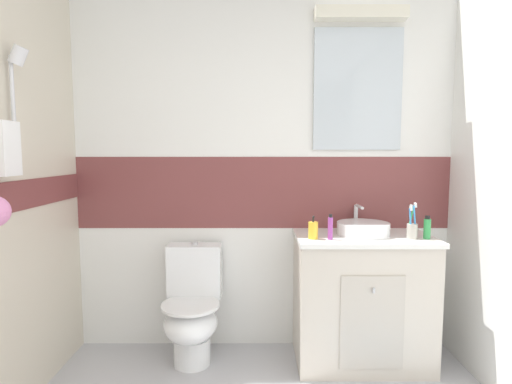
% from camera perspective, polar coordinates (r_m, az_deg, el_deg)
% --- Properties ---
extents(wall_back_tiled, '(3.20, 0.20, 2.50)m').
position_cam_1_polar(wall_back_tiled, '(2.85, 1.14, 3.28)').
color(wall_back_tiled, white).
rests_on(wall_back_tiled, ground_plane).
extents(vanity_cabinet, '(0.87, 0.52, 0.85)m').
position_cam_1_polar(vanity_cabinet, '(2.81, 14.59, -14.41)').
color(vanity_cabinet, beige).
rests_on(vanity_cabinet, ground_plane).
extents(sink_basin, '(0.33, 0.38, 0.18)m').
position_cam_1_polar(sink_basin, '(2.70, 14.79, -4.91)').
color(sink_basin, white).
rests_on(sink_basin, vanity_cabinet).
extents(toilet, '(0.37, 0.50, 0.77)m').
position_cam_1_polar(toilet, '(2.78, -9.11, -15.99)').
color(toilet, white).
rests_on(toilet, ground_plane).
extents(toothbrush_cup, '(0.06, 0.06, 0.23)m').
position_cam_1_polar(toothbrush_cup, '(2.67, 21.11, -4.88)').
color(toothbrush_cup, '#B2ADA3').
rests_on(toothbrush_cup, vanity_cabinet).
extents(soap_dispenser, '(0.06, 0.06, 0.14)m').
position_cam_1_polar(soap_dispenser, '(2.51, 7.98, -5.37)').
color(soap_dispenser, yellow).
rests_on(soap_dispenser, vanity_cabinet).
extents(toothpaste_tube_upright, '(0.03, 0.03, 0.16)m').
position_cam_1_polar(toothpaste_tube_upright, '(2.50, 10.36, -4.98)').
color(toothpaste_tube_upright, '#993F99').
rests_on(toothpaste_tube_upright, vanity_cabinet).
extents(deodorant_spray_can, '(0.04, 0.04, 0.14)m').
position_cam_1_polar(deodorant_spray_can, '(2.70, 22.95, -4.70)').
color(deodorant_spray_can, green).
rests_on(deodorant_spray_can, vanity_cabinet).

